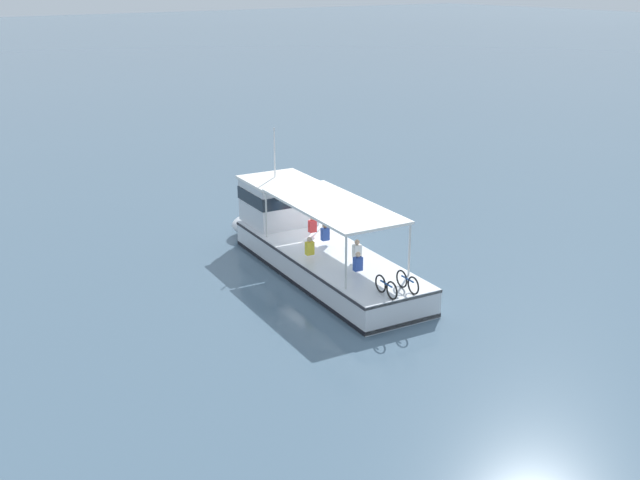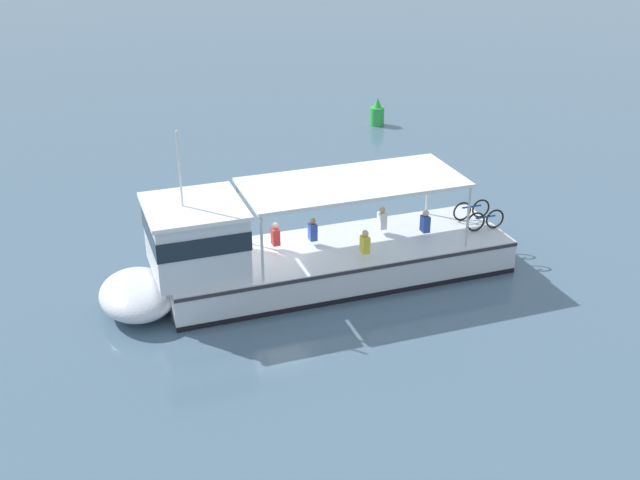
# 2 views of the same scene
# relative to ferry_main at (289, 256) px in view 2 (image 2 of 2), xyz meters

# --- Properties ---
(ground_plane) EXTENTS (400.00, 400.00, 0.00)m
(ground_plane) POSITION_rel_ferry_main_xyz_m (-0.54, -0.70, -1.02)
(ground_plane) COLOR slate
(ferry_main) EXTENTS (4.43, 13.01, 5.32)m
(ferry_main) POSITION_rel_ferry_main_xyz_m (0.00, 0.00, 0.00)
(ferry_main) COLOR silver
(ferry_main) RESTS_ON ground
(channel_buoy) EXTENTS (0.70, 0.70, 1.40)m
(channel_buoy) POSITION_rel_ferry_main_xyz_m (-13.52, 10.55, -0.45)
(channel_buoy) COLOR green
(channel_buoy) RESTS_ON ground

